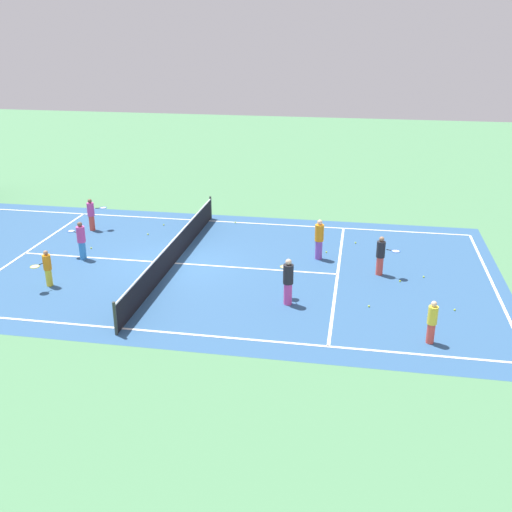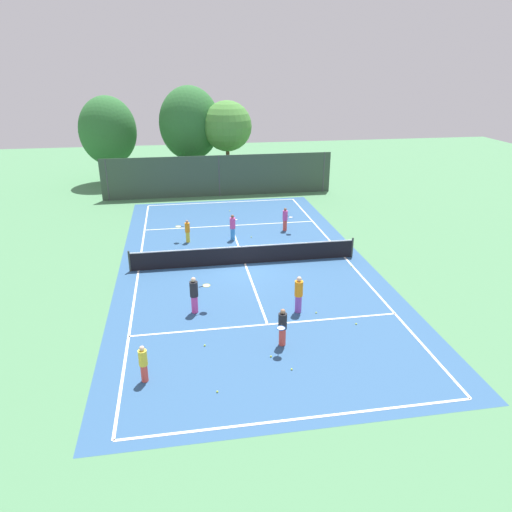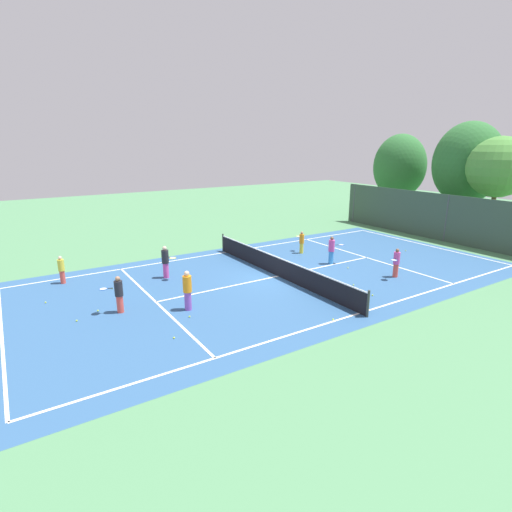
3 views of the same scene
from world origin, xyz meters
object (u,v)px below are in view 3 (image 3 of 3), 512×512
tennis_ball_7 (77,321)px  tennis_ball_8 (348,268)px  player_1 (396,262)px  tennis_ball_6 (372,295)px  player_6 (187,290)px  tennis_ball_1 (46,302)px  tennis_ball_3 (98,311)px  tennis_ball_0 (406,251)px  tennis_ball_5 (333,319)px  player_2 (119,294)px  tennis_ball_2 (190,317)px  tennis_ball_10 (353,285)px  player_0 (302,242)px  player_5 (332,250)px  player_3 (62,269)px  player_4 (166,262)px  tennis_ball_4 (174,338)px  tennis_ball_9 (112,288)px

tennis_ball_7 → tennis_ball_8: (0.71, 13.51, 0.00)m
player_1 → tennis_ball_6: size_ratio=22.36×
player_6 → tennis_ball_1: size_ratio=24.98×
tennis_ball_3 → tennis_ball_7: same height
tennis_ball_0 → tennis_ball_5: (5.12, -10.92, 0.00)m
player_2 → tennis_ball_1: 3.67m
tennis_ball_2 → tennis_ball_1: bearing=-135.5°
player_1 → player_6: 10.60m
tennis_ball_0 → tennis_ball_10: same height
player_0 → tennis_ball_3: bearing=-78.4°
player_5 → player_6: size_ratio=0.95×
tennis_ball_6 → tennis_ball_7: bearing=-110.2°
player_0 → player_3: size_ratio=1.00×
player_0 → player_4: 8.66m
player_2 → player_0: bearing=105.0°
tennis_ball_5 → player_6: bearing=-132.8°
player_2 → tennis_ball_5: bearing=52.2°
tennis_ball_1 → tennis_ball_4: (5.96, 3.37, 0.00)m
player_5 → tennis_ball_1: 14.31m
tennis_ball_3 → tennis_ball_10: (3.37, 10.87, 0.00)m
tennis_ball_4 → tennis_ball_6: (0.91, 8.90, 0.00)m
tennis_ball_8 → tennis_ball_2: bearing=-82.7°
player_6 → tennis_ball_8: bearing=93.2°
player_1 → tennis_ball_7: size_ratio=22.36×
player_0 → tennis_ball_2: player_0 is taller
tennis_ball_5 → player_5: bearing=137.8°
player_5 → tennis_ball_6: bearing=-21.7°
tennis_ball_4 → player_4: bearing=161.6°
player_0 → tennis_ball_0: size_ratio=20.56×
tennis_ball_4 → tennis_ball_5: same height
player_0 → player_2: size_ratio=0.90×
player_2 → tennis_ball_1: player_2 is taller
player_4 → player_2: bearing=-44.9°
tennis_ball_6 → tennis_ball_9: (-7.09, -9.48, 0.00)m
tennis_ball_1 → tennis_ball_8: 14.68m
player_1 → tennis_ball_1: player_1 is taller
tennis_ball_8 → tennis_ball_10: size_ratio=1.00×
tennis_ball_10 → player_2: bearing=-105.4°
tennis_ball_0 → tennis_ball_5: same height
tennis_ball_7 → tennis_ball_10: bearing=76.5°
tennis_ball_1 → tennis_ball_6: (6.87, 12.27, 0.00)m
player_5 → tennis_ball_5: player_5 is taller
tennis_ball_5 → player_3: bearing=-141.6°
player_3 → tennis_ball_4: size_ratio=20.63×
player_4 → tennis_ball_2: 5.21m
tennis_ball_8 → tennis_ball_0: bearing=96.6°
tennis_ball_2 → tennis_ball_10: (0.85, 8.01, 0.00)m
player_1 → tennis_ball_5: player_1 is taller
tennis_ball_4 → tennis_ball_7: 4.20m
tennis_ball_3 → tennis_ball_9: size_ratio=1.00×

